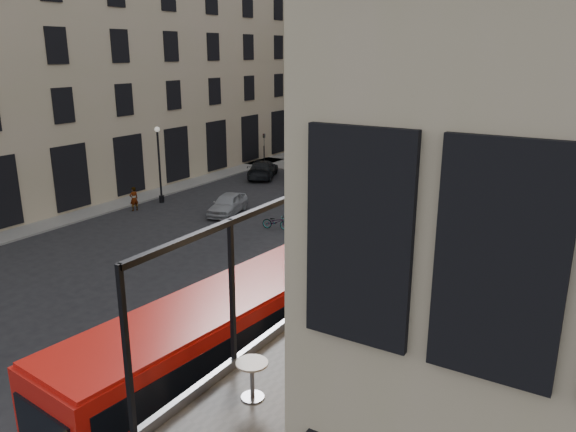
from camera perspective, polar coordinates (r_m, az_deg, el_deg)
The scene contains 31 objects.
ground at distance 17.87m, azimuth -13.52°, elevation -19.28°, with size 140.00×140.00×0.00m, color black.
host_building_main at distance 10.23m, azimuth 26.23°, elevation 0.48°, with size 7.26×11.40×15.10m.
host_frontage at distance 13.44m, azimuth 7.23°, elevation -20.52°, with size 3.00×11.00×4.50m, color #BCA78D.
cafe_floor at distance 12.20m, azimuth 7.62°, elevation -11.85°, with size 3.00×10.00×0.10m, color slate.
building_left at distance 48.13m, azimuth -20.78°, elevation 16.74°, with size 14.60×50.60×22.00m.
gateway at distance 59.98m, azimuth 17.11°, elevation 14.89°, with size 35.00×10.60×18.00m.
pavement_far at distance 51.75m, azimuth 12.25°, elevation 4.67°, with size 40.00×12.00×0.12m, color slate.
pavement_left at distance 40.70m, azimuth -23.67°, elevation 0.47°, with size 8.00×48.00×0.12m, color slate.
traffic_light_near at distance 26.05m, azimuth 3.34°, elevation -1.17°, with size 0.16×0.20×3.80m.
traffic_light_far at distance 46.48m, azimuth -2.45°, elevation 6.69°, with size 0.16×0.20×3.80m.
street_lamp_a at distance 40.12m, azimuth -12.91°, elevation 4.67°, with size 0.36×0.36×5.33m.
street_lamp_b at distance 47.63m, azimuth 10.77°, elevation 6.61°, with size 0.36×0.36×5.33m.
bus_near at distance 15.82m, azimuth -6.21°, elevation -13.89°, with size 3.33×10.61×4.16m.
bus_far at distance 48.72m, azimuth 4.71°, elevation 6.94°, with size 2.50×10.26×4.08m.
car_a at distance 36.87m, azimuth -6.14°, elevation 1.24°, with size 1.61×4.01×1.37m, color #929499.
car_b at distance 42.50m, azimuth 10.60°, elevation 3.06°, with size 1.40×4.01×1.32m, color #A90A12.
car_c at distance 47.42m, azimuth -2.57°, elevation 4.80°, with size 2.05×5.04×1.46m, color black.
bicycle at distance 33.61m, azimuth -1.24°, elevation -0.60°, with size 0.59×1.69×0.89m, color gray.
cyclist at distance 31.12m, azimuth 5.32°, elevation -1.05°, with size 0.71×0.47×1.95m, color #BFDD17.
pedestrian_a at distance 49.86m, azimuth 2.05°, elevation 5.63°, with size 0.91×0.71×1.88m, color gray.
pedestrian_b at distance 48.32m, azimuth 3.21°, elevation 5.20°, with size 1.15×0.66×1.78m, color gray.
pedestrian_c at distance 48.36m, azimuth 16.46°, elevation 4.61°, with size 1.09×0.46×1.87m, color gray.
pedestrian_d at distance 50.33m, azimuth 19.27°, elevation 4.88°, with size 0.97×0.63×1.98m, color gray.
pedestrian_e at distance 38.77m, azimuth -15.39°, elevation 1.70°, with size 0.60×0.39×1.63m, color gray.
cafe_table_near at distance 9.86m, azimuth -3.66°, elevation -15.76°, with size 0.55×0.55×0.69m.
cafe_table_mid at distance 12.45m, azimuth 3.18°, elevation -8.46°, with size 0.56×0.56×0.70m.
cafe_table_far at distance 14.32m, azimuth 9.42°, elevation -5.14°, with size 0.59×0.59×0.74m.
cafe_chair_a at distance 9.21m, azimuth 5.07°, elevation -19.90°, with size 0.49×0.49×0.85m.
cafe_chair_b at distance 11.18m, azimuth 9.67°, elevation -12.73°, with size 0.52×0.52×0.97m.
cafe_chair_c at distance 12.41m, azimuth 13.11°, elevation -10.01°, with size 0.46×0.46×0.87m.
cafe_chair_d at distance 14.50m, azimuth 16.32°, elevation -6.19°, with size 0.56×0.56×0.93m.
Camera 1 is at (10.75, -9.88, 10.31)m, focal length 35.00 mm.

